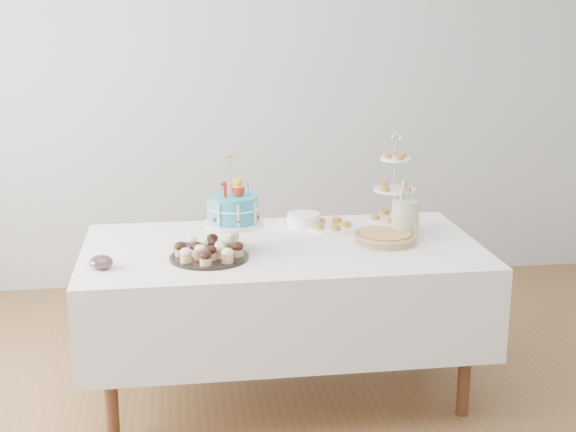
{
  "coord_description": "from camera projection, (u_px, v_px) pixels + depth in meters",
  "views": [
    {
      "loc": [
        -0.5,
        -3.39,
        1.92
      ],
      "look_at": [
        0.03,
        0.3,
        0.92
      ],
      "focal_mm": 50.0,
      "sensor_mm": 36.0,
      "label": 1
    }
  ],
  "objects": [
    {
      "name": "tiered_stand",
      "position": [
        395.0,
        190.0,
        4.09
      ],
      "size": [
        0.26,
        0.26,
        0.51
      ],
      "color": "silver",
      "rests_on": "table"
    },
    {
      "name": "table",
      "position": [
        282.0,
        289.0,
        3.95
      ],
      "size": [
        1.92,
        1.02,
        0.77
      ],
      "color": "silver",
      "rests_on": "floor"
    },
    {
      "name": "plate_stack",
      "position": [
        304.0,
        220.0,
        4.22
      ],
      "size": [
        0.17,
        0.17,
        0.07
      ],
      "color": "white",
      "rests_on": "table"
    },
    {
      "name": "birthday_cake",
      "position": [
        234.0,
        225.0,
        3.8
      ],
      "size": [
        0.29,
        0.29,
        0.45
      ],
      "rotation": [
        0.0,
        0.0,
        0.1
      ],
      "color": "white",
      "rests_on": "table"
    },
    {
      "name": "utensil_pitcher",
      "position": [
        405.0,
        218.0,
        3.99
      ],
      "size": [
        0.14,
        0.13,
        0.29
      ],
      "rotation": [
        0.0,
        0.0,
        -0.19
      ],
      "color": "beige",
      "rests_on": "table"
    },
    {
      "name": "walls",
      "position": [
        291.0,
        137.0,
        3.45
      ],
      "size": [
        5.04,
        4.04,
        2.7
      ],
      "color": "#AAADAF",
      "rests_on": "floor"
    },
    {
      "name": "jam_bowl_a",
      "position": [
        101.0,
        262.0,
        3.54
      ],
      "size": [
        0.11,
        0.11,
        0.06
      ],
      "color": "silver",
      "rests_on": "table"
    },
    {
      "name": "pastry_plate",
      "position": [
        332.0,
        225.0,
        4.17
      ],
      "size": [
        0.26,
        0.26,
        0.04
      ],
      "color": "white",
      "rests_on": "table"
    },
    {
      "name": "cupcake_tray",
      "position": [
        209.0,
        250.0,
        3.68
      ],
      "size": [
        0.37,
        0.37,
        0.08
      ],
      "color": "black",
      "rests_on": "table"
    },
    {
      "name": "floor",
      "position": [
        291.0,
        419.0,
        3.8
      ],
      "size": [
        5.0,
        5.0,
        0.0
      ],
      "primitive_type": "plane",
      "color": "brown",
      "rests_on": "ground"
    },
    {
      "name": "pie",
      "position": [
        385.0,
        237.0,
        3.93
      ],
      "size": [
        0.31,
        0.31,
        0.05
      ],
      "color": "tan",
      "rests_on": "table"
    },
    {
      "name": "jam_bowl_b",
      "position": [
        185.0,
        249.0,
        3.72
      ],
      "size": [
        0.11,
        0.11,
        0.07
      ],
      "color": "silver",
      "rests_on": "table"
    }
  ]
}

